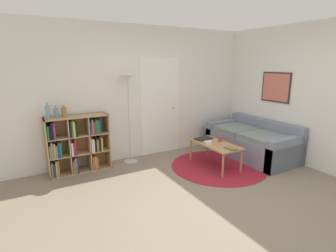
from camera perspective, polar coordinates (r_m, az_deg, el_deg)
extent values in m
plane|color=gray|center=(3.83, 11.94, -16.29)|extent=(14.00, 14.00, 0.00)
cube|color=silver|center=(5.35, -4.52, 7.23)|extent=(7.54, 0.05, 2.60)
cube|color=white|center=(5.48, -1.72, 4.18)|extent=(0.89, 0.02, 1.99)
sphere|color=tan|center=(5.62, 1.19, 4.01)|extent=(0.04, 0.04, 0.04)
cube|color=silver|center=(5.85, 21.94, 6.84)|extent=(0.05, 5.35, 2.60)
cube|color=#332D28|center=(5.76, 22.43, 7.81)|extent=(0.02, 0.67, 0.60)
cube|color=#C66656|center=(5.75, 22.35, 7.81)|extent=(0.01, 0.61, 0.54)
cylinder|color=maroon|center=(5.06, 10.89, -8.53)|extent=(1.77, 1.77, 0.01)
cube|color=tan|center=(4.81, -24.87, -4.47)|extent=(0.02, 0.34, 1.00)
cube|color=tan|center=(4.98, -13.09, -2.94)|extent=(0.02, 0.34, 1.00)
cube|color=tan|center=(4.75, -19.32, 1.97)|extent=(1.04, 0.34, 0.02)
cube|color=tan|center=(5.03, -18.44, -9.08)|extent=(1.04, 0.34, 0.02)
cube|color=tan|center=(5.02, -19.23, -3.23)|extent=(1.04, 0.02, 1.00)
cube|color=tan|center=(4.84, -20.82, -3.97)|extent=(0.02, 0.32, 0.97)
cube|color=tan|center=(4.90, -16.95, -3.46)|extent=(0.02, 0.32, 0.97)
cube|color=tan|center=(4.92, -18.73, -5.51)|extent=(1.01, 0.32, 0.02)
cube|color=tan|center=(4.83, -19.02, -1.89)|extent=(1.01, 0.32, 0.02)
cube|color=olive|center=(4.87, -24.01, -8.60)|extent=(0.03, 0.21, 0.26)
cube|color=navy|center=(4.90, -23.62, -8.58)|extent=(0.03, 0.25, 0.24)
cube|color=gold|center=(4.89, -23.23, -8.36)|extent=(0.02, 0.25, 0.27)
cube|color=olive|center=(4.88, -22.84, -8.33)|extent=(0.03, 0.22, 0.27)
cube|color=olive|center=(4.90, -19.98, -8.33)|extent=(0.02, 0.19, 0.22)
cube|color=olive|center=(4.93, -19.80, -7.93)|extent=(0.02, 0.25, 0.26)
cube|color=olive|center=(4.93, -19.55, -7.77)|extent=(0.02, 0.26, 0.28)
cube|color=navy|center=(4.93, -19.22, -7.81)|extent=(0.03, 0.24, 0.27)
cube|color=olive|center=(4.97, -16.12, -7.62)|extent=(0.03, 0.21, 0.24)
cube|color=orange|center=(4.98, -15.71, -7.49)|extent=(0.03, 0.21, 0.25)
cube|color=olive|center=(4.98, -15.31, -7.60)|extent=(0.03, 0.20, 0.22)
cube|color=olive|center=(4.77, -24.37, -5.10)|extent=(0.03, 0.21, 0.22)
cube|color=teal|center=(4.77, -24.06, -4.73)|extent=(0.03, 0.23, 0.27)
cube|color=orange|center=(4.79, -23.62, -4.79)|extent=(0.03, 0.25, 0.25)
cube|color=teal|center=(4.78, -23.20, -4.97)|extent=(0.02, 0.22, 0.21)
cube|color=navy|center=(4.77, -22.82, -4.71)|extent=(0.03, 0.20, 0.26)
cube|color=#196B38|center=(4.79, -22.46, -4.60)|extent=(0.03, 0.24, 0.26)
cube|color=silver|center=(4.83, -20.34, -4.48)|extent=(0.03, 0.27, 0.22)
cube|color=#7F287A|center=(4.80, -19.96, -4.54)|extent=(0.02, 0.20, 0.22)
cube|color=#B21E23|center=(4.81, -19.70, -4.17)|extent=(0.02, 0.22, 0.27)
cube|color=silver|center=(4.86, -16.41, -3.97)|extent=(0.02, 0.22, 0.24)
cube|color=silver|center=(4.88, -16.10, -3.89)|extent=(0.02, 0.24, 0.24)
cube|color=black|center=(4.88, -15.73, -3.99)|extent=(0.03, 0.22, 0.22)
cube|color=olive|center=(4.90, -15.35, -3.84)|extent=(0.03, 0.25, 0.22)
cube|color=black|center=(4.88, -14.84, -3.59)|extent=(0.03, 0.19, 0.27)
cube|color=gold|center=(4.92, -14.55, -3.64)|extent=(0.02, 0.25, 0.24)
cube|color=#196B38|center=(4.70, -24.78, -1.25)|extent=(0.03, 0.24, 0.23)
cube|color=black|center=(4.71, -24.47, -1.13)|extent=(0.02, 0.27, 0.24)
cube|color=black|center=(4.71, -24.10, -0.85)|extent=(0.03, 0.27, 0.28)
cube|color=#7F287A|center=(4.69, -23.65, -0.90)|extent=(0.03, 0.22, 0.27)
cube|color=black|center=(4.74, -20.68, -0.48)|extent=(0.03, 0.26, 0.27)
cube|color=#196B38|center=(4.74, -20.35, -0.42)|extent=(0.02, 0.26, 0.28)
cube|color=gold|center=(4.72, -19.94, -0.52)|extent=(0.03, 0.21, 0.26)
cube|color=black|center=(4.75, -19.54, -0.55)|extent=(0.03, 0.25, 0.24)
cube|color=navy|center=(4.79, -16.69, -0.33)|extent=(0.02, 0.23, 0.22)
cube|color=olive|center=(4.78, -16.31, -0.10)|extent=(0.03, 0.20, 0.26)
cube|color=#B21E23|center=(4.78, -15.88, -0.32)|extent=(0.03, 0.19, 0.22)
cube|color=#196B38|center=(4.82, -15.65, 0.07)|extent=(0.03, 0.26, 0.26)
cube|color=#196B38|center=(4.80, -15.18, -0.07)|extent=(0.03, 0.20, 0.25)
cube|color=navy|center=(4.80, -14.81, 0.03)|extent=(0.02, 0.19, 0.26)
cylinder|color=#B7B7BC|center=(5.23, -8.14, -7.63)|extent=(0.27, 0.27, 0.01)
cylinder|color=#B7B7BC|center=(4.99, -8.46, 1.38)|extent=(0.02, 0.02, 1.59)
cone|color=white|center=(4.89, -8.79, 10.53)|extent=(0.27, 0.27, 0.10)
cube|color=gray|center=(5.69, 17.56, -4.05)|extent=(0.94, 1.81, 0.45)
cube|color=gray|center=(5.93, 20.21, -2.12)|extent=(0.16, 1.81, 0.74)
cube|color=gray|center=(5.18, 24.29, -5.55)|extent=(0.94, 0.16, 0.59)
cube|color=gray|center=(6.23, 12.08, -1.52)|extent=(0.94, 0.16, 0.59)
cube|color=gray|center=(5.32, 20.10, -2.33)|extent=(0.74, 0.72, 0.10)
cube|color=gray|center=(5.81, 14.54, -0.64)|extent=(0.74, 0.72, 0.10)
cube|color=#AD7F51|center=(4.92, 10.18, -3.84)|extent=(0.50, 1.03, 0.02)
cylinder|color=#AD7F51|center=(4.53, 11.86, -8.45)|extent=(0.04, 0.04, 0.42)
cylinder|color=#AD7F51|center=(5.22, 4.98, -5.20)|extent=(0.04, 0.04, 0.42)
cylinder|color=#AD7F51|center=(4.80, 15.63, -7.38)|extent=(0.04, 0.04, 0.42)
cylinder|color=#AD7F51|center=(5.46, 8.60, -4.46)|extent=(0.04, 0.04, 0.42)
cube|color=black|center=(5.16, 7.72, -2.69)|extent=(0.37, 0.25, 0.02)
cylinder|color=silver|center=(4.85, 8.78, -3.58)|extent=(0.14, 0.14, 0.05)
cube|color=#196B38|center=(4.66, 13.46, -4.79)|extent=(0.14, 0.20, 0.01)
cube|color=olive|center=(4.65, 13.58, -4.65)|extent=(0.14, 0.20, 0.01)
cylinder|color=#A33D33|center=(5.03, 11.33, -2.84)|extent=(0.07, 0.07, 0.09)
cube|color=black|center=(4.97, 8.94, -3.36)|extent=(0.10, 0.17, 0.02)
cylinder|color=#6B93A3|center=(4.65, -24.71, 2.71)|extent=(0.07, 0.07, 0.22)
cylinder|color=#6B93A3|center=(4.63, -24.88, 4.36)|extent=(0.03, 0.03, 0.05)
cylinder|color=#6B93A3|center=(4.71, -23.16, 2.65)|extent=(0.06, 0.06, 0.16)
cylinder|color=#6B93A3|center=(4.69, -23.27, 3.87)|extent=(0.02, 0.02, 0.04)
cylinder|color=olive|center=(4.70, -21.69, 2.77)|extent=(0.08, 0.08, 0.16)
cylinder|color=olive|center=(4.69, -21.80, 3.99)|extent=(0.03, 0.03, 0.04)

